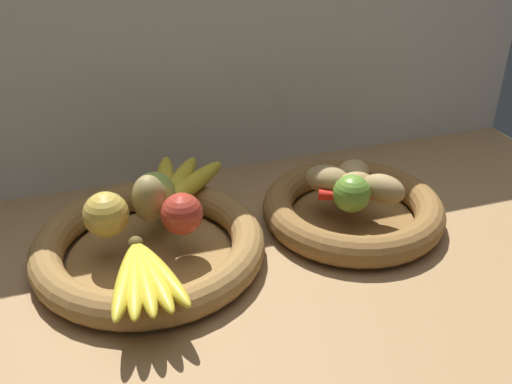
{
  "coord_description": "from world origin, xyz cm",
  "views": [
    {
      "loc": [
        -27.75,
        -78.9,
        57.09
      ],
      "look_at": [
        -1.33,
        0.57,
        9.43
      ],
      "focal_mm": 40.56,
      "sensor_mm": 36.0,
      "label": 1
    }
  ],
  "objects_px": {
    "fruit_bowl_right": "(352,209)",
    "lime_near": "(352,194)",
    "apple_red_right": "(182,214)",
    "potato_small": "(383,189)",
    "fruit_bowl_left": "(149,246)",
    "banana_bunch_back": "(178,183)",
    "potato_oblong": "(327,179)",
    "apple_green_back": "(154,193)",
    "potato_large": "(355,184)",
    "apple_golden_left": "(106,215)",
    "pear_brown": "(149,198)",
    "chili_pepper": "(358,197)",
    "potato_back": "(354,172)",
    "banana_bunch_front": "(144,276)"
  },
  "relations": [
    {
      "from": "fruit_bowl_right",
      "to": "potato_oblong",
      "type": "relative_size",
      "value": 4.16
    },
    {
      "from": "potato_small",
      "to": "lime_near",
      "type": "height_order",
      "value": "lime_near"
    },
    {
      "from": "apple_red_right",
      "to": "potato_back",
      "type": "distance_m",
      "value": 0.34
    },
    {
      "from": "apple_green_back",
      "to": "potato_back",
      "type": "bearing_deg",
      "value": -1.29
    },
    {
      "from": "banana_bunch_front",
      "to": "lime_near",
      "type": "relative_size",
      "value": 2.89
    },
    {
      "from": "fruit_bowl_left",
      "to": "fruit_bowl_right",
      "type": "height_order",
      "value": "same"
    },
    {
      "from": "potato_small",
      "to": "lime_near",
      "type": "relative_size",
      "value": 1.22
    },
    {
      "from": "fruit_bowl_right",
      "to": "apple_golden_left",
      "type": "height_order",
      "value": "apple_golden_left"
    },
    {
      "from": "apple_green_back",
      "to": "potato_large",
      "type": "distance_m",
      "value": 0.35
    },
    {
      "from": "apple_golden_left",
      "to": "lime_near",
      "type": "relative_size",
      "value": 1.13
    },
    {
      "from": "potato_small",
      "to": "chili_pepper",
      "type": "relative_size",
      "value": 0.57
    },
    {
      "from": "pear_brown",
      "to": "apple_green_back",
      "type": "bearing_deg",
      "value": 62.0
    },
    {
      "from": "fruit_bowl_right",
      "to": "apple_red_right",
      "type": "distance_m",
      "value": 0.32
    },
    {
      "from": "lime_near",
      "to": "banana_bunch_back",
      "type": "bearing_deg",
      "value": 148.99
    },
    {
      "from": "banana_bunch_back",
      "to": "potato_oblong",
      "type": "relative_size",
      "value": 2.53
    },
    {
      "from": "banana_bunch_front",
      "to": "chili_pepper",
      "type": "height_order",
      "value": "banana_bunch_front"
    },
    {
      "from": "potato_oblong",
      "to": "potato_large",
      "type": "bearing_deg",
      "value": -37.87
    },
    {
      "from": "potato_large",
      "to": "lime_near",
      "type": "height_order",
      "value": "lime_near"
    },
    {
      "from": "banana_bunch_back",
      "to": "lime_near",
      "type": "distance_m",
      "value": 0.31
    },
    {
      "from": "apple_golden_left",
      "to": "potato_large",
      "type": "xyz_separation_m",
      "value": [
        0.43,
        -0.01,
        -0.01
      ]
    },
    {
      "from": "fruit_bowl_right",
      "to": "potato_small",
      "type": "height_order",
      "value": "potato_small"
    },
    {
      "from": "potato_back",
      "to": "lime_near",
      "type": "height_order",
      "value": "lime_near"
    },
    {
      "from": "apple_green_back",
      "to": "banana_bunch_back",
      "type": "xyz_separation_m",
      "value": [
        0.05,
        0.06,
        -0.02
      ]
    },
    {
      "from": "apple_red_right",
      "to": "banana_bunch_front",
      "type": "bearing_deg",
      "value": -125.15
    },
    {
      "from": "apple_red_right",
      "to": "apple_golden_left",
      "type": "height_order",
      "value": "apple_golden_left"
    },
    {
      "from": "pear_brown",
      "to": "fruit_bowl_right",
      "type": "bearing_deg",
      "value": -5.46
    },
    {
      "from": "banana_bunch_front",
      "to": "potato_large",
      "type": "height_order",
      "value": "potato_large"
    },
    {
      "from": "fruit_bowl_left",
      "to": "pear_brown",
      "type": "bearing_deg",
      "value": 71.19
    },
    {
      "from": "apple_red_right",
      "to": "potato_small",
      "type": "height_order",
      "value": "apple_red_right"
    },
    {
      "from": "fruit_bowl_right",
      "to": "fruit_bowl_left",
      "type": "bearing_deg",
      "value": -180.0
    },
    {
      "from": "apple_golden_left",
      "to": "potato_small",
      "type": "distance_m",
      "value": 0.47
    },
    {
      "from": "apple_red_right",
      "to": "potato_small",
      "type": "bearing_deg",
      "value": -2.71
    },
    {
      "from": "apple_green_back",
      "to": "potato_oblong",
      "type": "bearing_deg",
      "value": -4.88
    },
    {
      "from": "fruit_bowl_left",
      "to": "banana_bunch_back",
      "type": "relative_size",
      "value": 1.91
    },
    {
      "from": "potato_oblong",
      "to": "potato_small",
      "type": "relative_size",
      "value": 1.0
    },
    {
      "from": "apple_green_back",
      "to": "pear_brown",
      "type": "height_order",
      "value": "pear_brown"
    },
    {
      "from": "fruit_bowl_left",
      "to": "banana_bunch_front",
      "type": "relative_size",
      "value": 2.04
    },
    {
      "from": "apple_red_right",
      "to": "banana_bunch_back",
      "type": "relative_size",
      "value": 0.34
    },
    {
      "from": "fruit_bowl_right",
      "to": "potato_small",
      "type": "bearing_deg",
      "value": -45.0
    },
    {
      "from": "banana_bunch_back",
      "to": "potato_oblong",
      "type": "distance_m",
      "value": 0.27
    },
    {
      "from": "fruit_bowl_left",
      "to": "fruit_bowl_right",
      "type": "bearing_deg",
      "value": 0.0
    },
    {
      "from": "apple_green_back",
      "to": "apple_golden_left",
      "type": "bearing_deg",
      "value": -151.8
    },
    {
      "from": "potato_large",
      "to": "chili_pepper",
      "type": "distance_m",
      "value": 0.03
    },
    {
      "from": "pear_brown",
      "to": "chili_pepper",
      "type": "bearing_deg",
      "value": -9.48
    },
    {
      "from": "apple_green_back",
      "to": "pear_brown",
      "type": "bearing_deg",
      "value": -118.0
    },
    {
      "from": "fruit_bowl_left",
      "to": "potato_oblong",
      "type": "distance_m",
      "value": 0.34
    },
    {
      "from": "banana_bunch_front",
      "to": "potato_oblong",
      "type": "xyz_separation_m",
      "value": [
        0.35,
        0.16,
        0.01
      ]
    },
    {
      "from": "fruit_bowl_right",
      "to": "apple_red_right",
      "type": "xyz_separation_m",
      "value": [
        -0.31,
        -0.02,
        0.06
      ]
    },
    {
      "from": "fruit_bowl_left",
      "to": "apple_golden_left",
      "type": "relative_size",
      "value": 5.21
    },
    {
      "from": "fruit_bowl_right",
      "to": "lime_near",
      "type": "xyz_separation_m",
      "value": [
        -0.03,
        -0.04,
        0.06
      ]
    }
  ]
}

